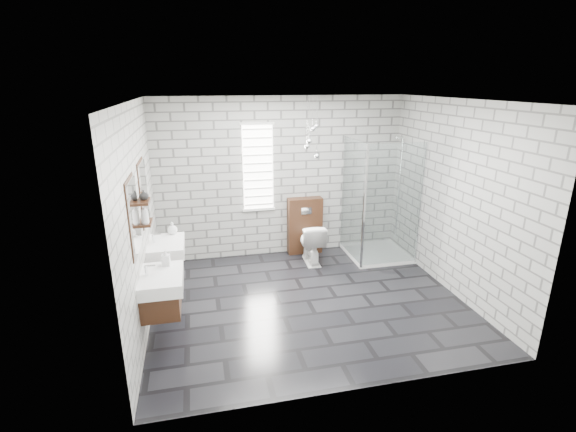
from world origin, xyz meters
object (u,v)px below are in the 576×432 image
object	(u,v)px
vanity_left	(158,282)
cistern_panel	(305,226)
shower_enclosure	(376,230)
toilet	(311,243)
vanity_right	(163,248)

from	to	relation	value
vanity_left	cistern_panel	size ratio (longest dim) A/B	1.57
shower_enclosure	vanity_left	bearing A→B (deg)	-153.57
vanity_left	toilet	size ratio (longest dim) A/B	2.29
cistern_panel	toilet	distance (m)	0.45
shower_enclosure	cistern_panel	bearing A→B (deg)	154.96
cistern_panel	shower_enclosure	bearing A→B (deg)	-25.04
vanity_right	toilet	distance (m)	2.46
cistern_panel	shower_enclosure	world-z (taller)	shower_enclosure
vanity_left	toilet	xyz separation A→B (m)	(2.30, 1.79, -0.41)
vanity_right	cistern_panel	size ratio (longest dim) A/B	1.57
vanity_left	toilet	world-z (taller)	vanity_left
cistern_panel	vanity_left	bearing A→B (deg)	-136.14
shower_enclosure	toilet	xyz separation A→B (m)	(-1.11, 0.09, -0.16)
vanity_left	vanity_right	size ratio (longest dim) A/B	1.00
cistern_panel	shower_enclosure	size ratio (longest dim) A/B	0.49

